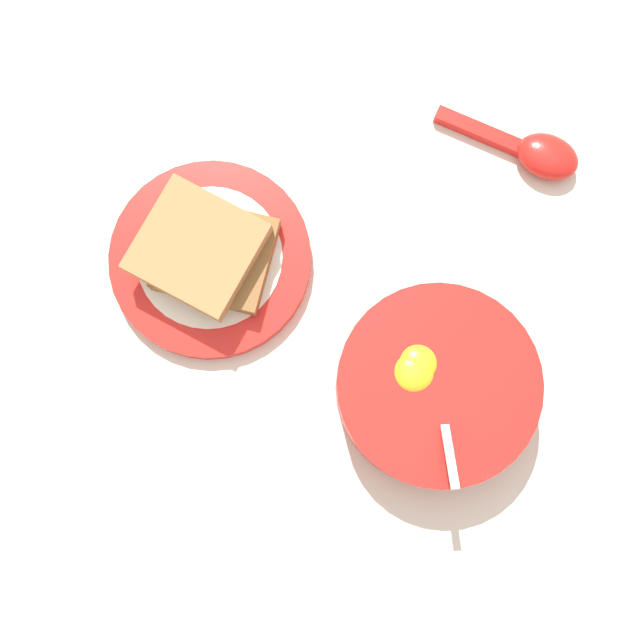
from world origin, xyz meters
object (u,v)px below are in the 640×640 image
object	(u,v)px
toast_plate	(211,259)
toast_sandwich	(206,251)
egg_bowl	(435,386)
soup_spoon	(535,152)

from	to	relation	value
toast_plate	toast_sandwich	xyz separation A→B (m)	(-0.00, -0.00, 0.03)
egg_bowl	toast_sandwich	size ratio (longest dim) A/B	1.27
toast_plate	soup_spoon	size ratio (longest dim) A/B	1.31
toast_sandwich	soup_spoon	size ratio (longest dim) A/B	0.97
toast_plate	toast_sandwich	size ratio (longest dim) A/B	1.36
toast_plate	soup_spoon	distance (m)	0.32
toast_sandwich	toast_plate	bearing A→B (deg)	51.53
soup_spoon	toast_sandwich	bearing A→B (deg)	154.70
toast_sandwich	egg_bowl	bearing A→B (deg)	-74.41
egg_bowl	toast_sandwich	world-z (taller)	egg_bowl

